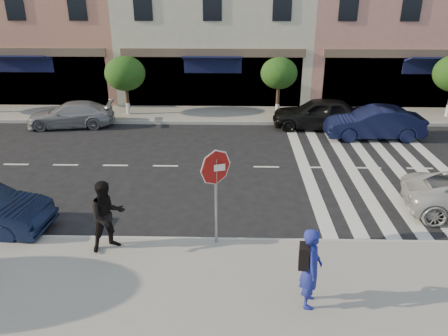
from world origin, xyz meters
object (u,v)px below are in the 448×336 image
car_far_mid (319,113)px  car_far_right (374,123)px  stop_sign (216,177)px  photographer (311,268)px  car_far_left (71,115)px  walker (107,216)px

car_far_mid → car_far_right: 2.67m
car_far_right → car_far_mid: bearing=-121.8°
car_far_mid → stop_sign: bearing=-17.4°
photographer → car_far_left: 16.39m
walker → car_far_right: bearing=9.9°
stop_sign → photographer: 3.38m
walker → car_far_mid: walker is taller
photographer → stop_sign: bearing=49.5°
walker → car_far_mid: size_ratio=0.43×
photographer → car_far_right: (4.76, 11.67, -0.36)m
walker → car_far_left: 12.06m
car_far_left → car_far_right: 14.69m
photographer → car_far_mid: bearing=-2.9°
walker → car_far_left: bearing=79.3°
walker → car_far_left: walker is taller
walker → photographer: bearing=-57.3°
stop_sign → car_far_right: (6.90, 9.27, -1.38)m
stop_sign → car_far_mid: (4.62, 10.64, -1.34)m
stop_sign → car_far_mid: stop_sign is taller
car_far_left → stop_sign: bearing=28.8°
stop_sign → photographer: stop_sign is taller
photographer → walker: size_ratio=0.97×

